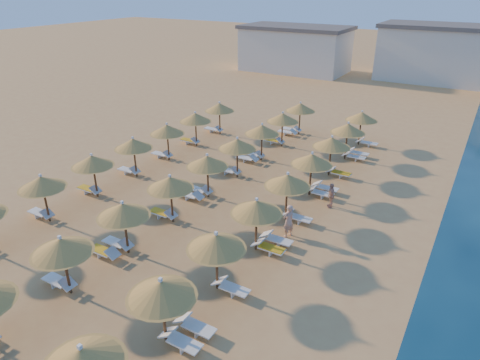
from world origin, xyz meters
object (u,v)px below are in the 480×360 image
Objects in this scene: parasol_row_west at (190,172)px; parasol_row_east at (273,194)px; beachgoer_c at (331,195)px; beachgoer_a at (288,221)px.

parasol_row_east is at bearing 0.00° from parasol_row_west.
parasol_row_east and parasol_row_west have the same top height.
beachgoer_a is (-0.81, -4.30, 0.16)m from beachgoer_c.
beachgoer_a is at bearing 10.31° from parasol_row_east.
parasol_row_east is 5.04m from beachgoer_c.
parasol_row_west is (-5.38, 0.00, 0.00)m from parasol_row_east.
beachgoer_c is 0.83× the size of beachgoer_a.
beachgoer_a is at bearing -43.81° from beachgoer_c.
parasol_row_east reaches higher than beachgoer_c.
parasol_row_west reaches higher than beachgoer_a.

